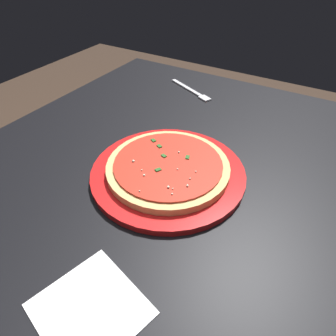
% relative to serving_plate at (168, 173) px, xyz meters
% --- Properties ---
extents(ground_plane, '(5.00, 5.00, 0.00)m').
position_rel_serving_plate_xyz_m(ground_plane, '(-0.03, -0.02, -0.77)').
color(ground_plane, '#38281E').
extents(restaurant_table, '(1.06, 0.92, 0.77)m').
position_rel_serving_plate_xyz_m(restaurant_table, '(-0.03, -0.02, -0.14)').
color(restaurant_table, black).
rests_on(restaurant_table, ground_plane).
extents(serving_plate, '(0.33, 0.33, 0.01)m').
position_rel_serving_plate_xyz_m(serving_plate, '(0.00, 0.00, 0.00)').
color(serving_plate, red).
rests_on(serving_plate, restaurant_table).
extents(pizza, '(0.26, 0.26, 0.02)m').
position_rel_serving_plate_xyz_m(pizza, '(0.00, -0.00, 0.02)').
color(pizza, '#DBB26B').
rests_on(pizza, serving_plate).
extents(napkin_folded_right, '(0.17, 0.17, 0.00)m').
position_rel_serving_plate_xyz_m(napkin_folded_right, '(0.30, 0.05, -0.01)').
color(napkin_folded_right, white).
rests_on(napkin_folded_right, restaurant_table).
extents(fork, '(0.09, 0.18, 0.00)m').
position_rel_serving_plate_xyz_m(fork, '(-0.39, -0.14, -0.00)').
color(fork, silver).
rests_on(fork, restaurant_table).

